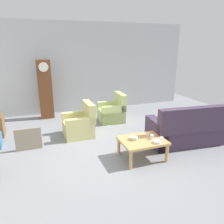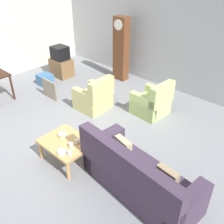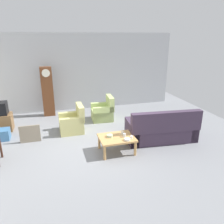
# 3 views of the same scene
# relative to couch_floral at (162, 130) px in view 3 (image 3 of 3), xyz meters

# --- Properties ---
(ground_plane) EXTENTS (10.40, 10.40, 0.00)m
(ground_plane) POSITION_rel_couch_floral_xyz_m (-1.95, 0.33, -0.35)
(ground_plane) COLOR gray
(garage_door_wall) EXTENTS (8.40, 0.16, 3.20)m
(garage_door_wall) POSITION_rel_couch_floral_xyz_m (-1.95, 3.93, 1.25)
(garage_door_wall) COLOR #ADAFB5
(garage_door_wall) RESTS_ON ground_plane
(couch_floral) EXTENTS (2.18, 1.08, 1.04)m
(couch_floral) POSITION_rel_couch_floral_xyz_m (0.00, 0.00, 0.00)
(couch_floral) COLOR #423347
(couch_floral) RESTS_ON ground_plane
(armchair_olive_near) EXTENTS (0.80, 0.77, 0.92)m
(armchair_olive_near) POSITION_rel_couch_floral_xyz_m (-2.54, 1.45, -0.05)
(armchair_olive_near) COLOR #CCC67A
(armchair_olive_near) RESTS_ON ground_plane
(armchair_olive_far) EXTENTS (0.84, 0.81, 0.92)m
(armchair_olive_far) POSITION_rel_couch_floral_xyz_m (-1.28, 2.25, -0.05)
(armchair_olive_far) COLOR #C0D682
(armchair_olive_far) RESTS_ON ground_plane
(coffee_table_wood) EXTENTS (0.96, 0.76, 0.45)m
(coffee_table_wood) POSITION_rel_couch_floral_xyz_m (-1.52, -0.27, 0.03)
(coffee_table_wood) COLOR tan
(coffee_table_wood) RESTS_ON ground_plane
(grandfather_clock) EXTENTS (0.44, 0.30, 1.96)m
(grandfather_clock) POSITION_rel_couch_floral_xyz_m (-3.27, 3.35, 0.63)
(grandfather_clock) COLOR brown
(grandfather_clock) RESTS_ON ground_plane
(tv_stand_cabinet) EXTENTS (0.68, 0.52, 0.58)m
(tv_stand_cabinet) POSITION_rel_couch_floral_xyz_m (-4.84, 2.20, -0.06)
(tv_stand_cabinet) COLOR brown
(tv_stand_cabinet) RESTS_ON ground_plane
(framed_picture_leaning) EXTENTS (0.60, 0.05, 0.54)m
(framed_picture_leaning) POSITION_rel_couch_floral_xyz_m (-3.87, 1.02, -0.08)
(framed_picture_leaning) COLOR gray
(framed_picture_leaning) RESTS_ON ground_plane
(storage_box_blue) EXTENTS (0.39, 0.40, 0.34)m
(storage_box_blue) POSITION_rel_couch_floral_xyz_m (-4.70, 1.44, -0.18)
(storage_box_blue) COLOR teal
(storage_box_blue) RESTS_ON ground_plane
(cup_white_porcelain) EXTENTS (0.08, 0.08, 0.08)m
(cup_white_porcelain) POSITION_rel_couch_floral_xyz_m (-1.17, -0.47, 0.14)
(cup_white_porcelain) COLOR white
(cup_white_porcelain) RESTS_ON coffee_table_wood
(cup_blue_rimmed) EXTENTS (0.08, 0.08, 0.10)m
(cup_blue_rimmed) POSITION_rel_couch_floral_xyz_m (-1.32, -0.31, 0.14)
(cup_blue_rimmed) COLOR silver
(cup_blue_rimmed) RESTS_ON coffee_table_wood
(cup_cream_tall) EXTENTS (0.09, 0.09, 0.09)m
(cup_cream_tall) POSITION_rel_couch_floral_xyz_m (-1.33, -0.16, 0.14)
(cup_cream_tall) COLOR beige
(cup_cream_tall) RESTS_ON coffee_table_wood
(bowl_white_stacked) EXTENTS (0.17, 0.17, 0.05)m
(bowl_white_stacked) POSITION_rel_couch_floral_xyz_m (-1.32, -0.54, 0.12)
(bowl_white_stacked) COLOR white
(bowl_white_stacked) RESTS_ON coffee_table_wood
(bowl_shallow_green) EXTENTS (0.17, 0.17, 0.07)m
(bowl_shallow_green) POSITION_rel_couch_floral_xyz_m (-1.70, -0.21, 0.13)
(bowl_shallow_green) COLOR #B2C69E
(bowl_shallow_green) RESTS_ON coffee_table_wood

